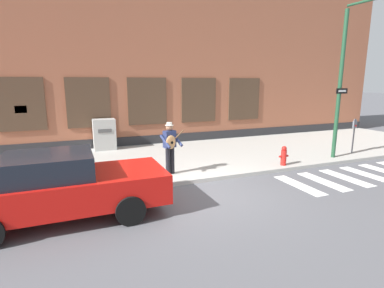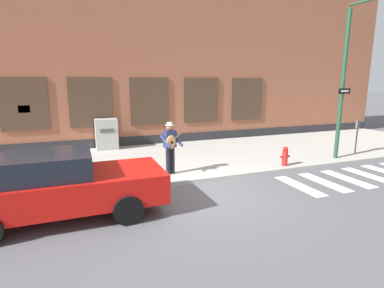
% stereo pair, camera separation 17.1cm
% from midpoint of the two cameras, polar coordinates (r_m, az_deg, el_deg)
% --- Properties ---
extents(ground_plane, '(160.00, 160.00, 0.00)m').
position_cam_midpoint_polar(ground_plane, '(8.47, 3.19, -9.46)').
color(ground_plane, '#56565B').
extents(sidewalk, '(28.00, 5.83, 0.13)m').
position_cam_midpoint_polar(sidewalk, '(11.86, -4.27, -2.94)').
color(sidewalk, '#ADAAA3').
rests_on(sidewalk, ground).
extents(building_backdrop, '(28.00, 4.06, 8.31)m').
position_cam_midpoint_polar(building_backdrop, '(16.28, -9.62, 15.38)').
color(building_backdrop, '#99563D').
rests_on(building_backdrop, ground).
extents(crosswalk, '(5.20, 1.90, 0.01)m').
position_cam_midpoint_polar(crosswalk, '(11.31, 29.51, -5.51)').
color(crosswalk, silver).
rests_on(crosswalk, ground).
extents(red_car, '(4.61, 2.01, 1.53)m').
position_cam_midpoint_polar(red_car, '(7.41, -23.42, -7.26)').
color(red_car, red).
rests_on(red_car, ground).
extents(busker, '(0.78, 0.66, 1.69)m').
position_cam_midpoint_polar(busker, '(9.55, -3.65, -0.17)').
color(busker, black).
rests_on(busker, sidewalk).
extents(traffic_light, '(0.69, 3.44, 5.72)m').
position_cam_midpoint_polar(traffic_light, '(12.14, 32.28, 14.73)').
color(traffic_light, '#1E472D').
rests_on(traffic_light, sidewalk).
extents(parking_meter, '(0.13, 0.11, 1.44)m').
position_cam_midpoint_polar(parking_meter, '(14.21, 29.26, 2.19)').
color(parking_meter, '#47474C').
rests_on(parking_meter, sidewalk).
extents(utility_box, '(0.94, 0.62, 1.35)m').
position_cam_midpoint_polar(utility_box, '(13.71, -15.61, 1.82)').
color(utility_box, '#ADADA8').
rests_on(utility_box, sidewalk).
extents(fire_hydrant, '(0.38, 0.20, 0.70)m').
position_cam_midpoint_polar(fire_hydrant, '(11.17, 17.71, -2.23)').
color(fire_hydrant, red).
rests_on(fire_hydrant, sidewalk).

